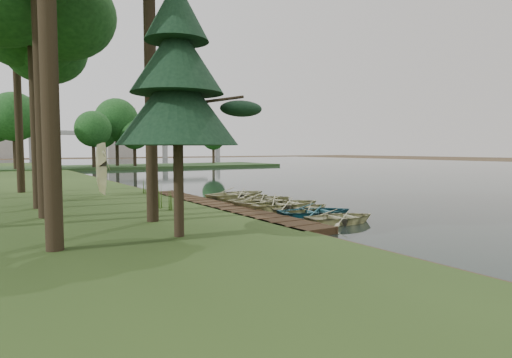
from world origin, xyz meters
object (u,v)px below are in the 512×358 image
pine_tree (177,79)px  boardwalk (216,207)px  stored_rowboat (104,190)px  rowboat_1 (316,210)px  rowboat_0 (341,216)px  rowboat_2 (304,207)px

pine_tree → boardwalk: bearing=54.6°
boardwalk → stored_rowboat: bearing=118.9°
boardwalk → rowboat_1: (2.41, -4.89, 0.25)m
rowboat_1 → pine_tree: bearing=117.7°
boardwalk → stored_rowboat: 8.06m
rowboat_0 → pine_tree: size_ratio=0.38×
rowboat_2 → pine_tree: size_ratio=0.40×
rowboat_1 → stored_rowboat: (-6.31, 11.93, 0.23)m
rowboat_1 → pine_tree: pine_tree is taller
rowboat_2 → stored_rowboat: stored_rowboat is taller
stored_rowboat → rowboat_1: bearing=-149.4°
boardwalk → pine_tree: bearing=-125.4°
rowboat_0 → stored_rowboat: size_ratio=0.97×
rowboat_0 → stored_rowboat: 14.92m
boardwalk → rowboat_0: (2.42, -6.47, 0.22)m
rowboat_0 → pine_tree: bearing=98.7°
rowboat_0 → rowboat_2: rowboat_2 is taller
rowboat_0 → stored_rowboat: (-6.32, 13.52, 0.26)m
boardwalk → stored_rowboat: stored_rowboat is taller
rowboat_2 → stored_rowboat: bearing=23.7°
rowboat_0 → stored_rowboat: bearing=33.3°
stored_rowboat → pine_tree: size_ratio=0.40×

